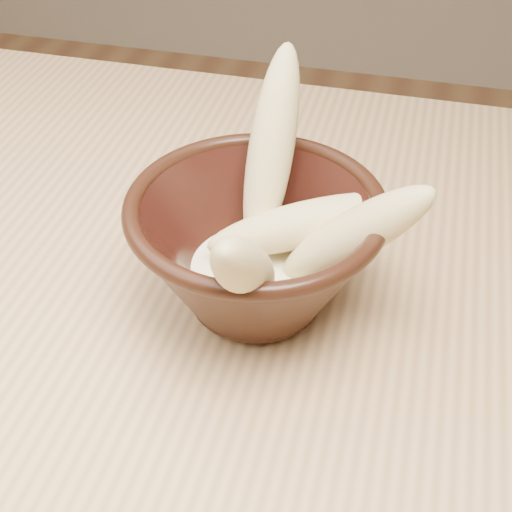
% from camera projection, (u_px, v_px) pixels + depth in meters
% --- Properties ---
extents(table, '(1.20, 0.80, 0.75)m').
position_uv_depth(table, '(65.00, 341.00, 0.65)').
color(table, tan).
rests_on(table, ground).
extents(bowl, '(0.19, 0.19, 0.11)m').
position_uv_depth(bowl, '(256.00, 247.00, 0.54)').
color(bowl, black).
rests_on(bowl, table).
extents(milk_puddle, '(0.11, 0.11, 0.02)m').
position_uv_depth(milk_puddle, '(256.00, 272.00, 0.56)').
color(milk_puddle, '#FAF1C9').
rests_on(milk_puddle, bowl).
extents(banana_upright, '(0.04, 0.12, 0.16)m').
position_uv_depth(banana_upright, '(271.00, 150.00, 0.55)').
color(banana_upright, '#D2BD7C').
rests_on(banana_upright, bowl).
extents(banana_right, '(0.12, 0.04, 0.12)m').
position_uv_depth(banana_right, '(354.00, 235.00, 0.51)').
color(banana_right, '#D2BD7C').
rests_on(banana_right, bowl).
extents(banana_across, '(0.16, 0.09, 0.06)m').
position_uv_depth(banana_across, '(304.00, 224.00, 0.54)').
color(banana_across, '#D2BD7C').
rests_on(banana_across, bowl).
extents(banana_front, '(0.04, 0.13, 0.14)m').
position_uv_depth(banana_front, '(245.00, 270.00, 0.46)').
color(banana_front, '#D2BD7C').
rests_on(banana_front, bowl).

